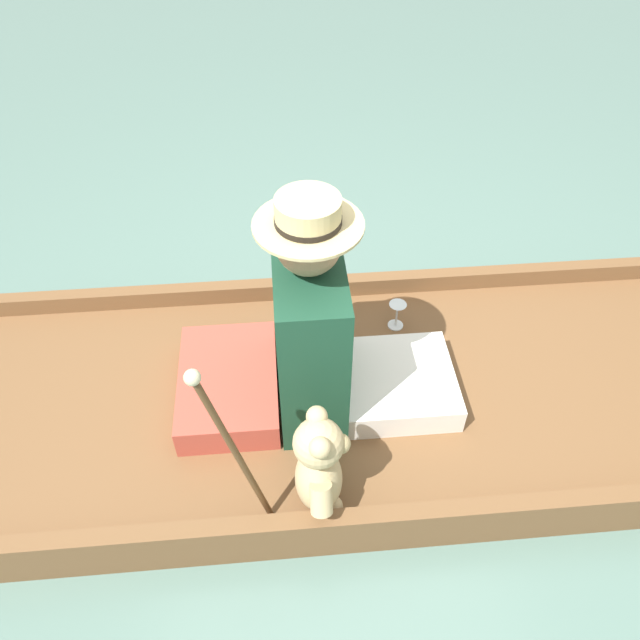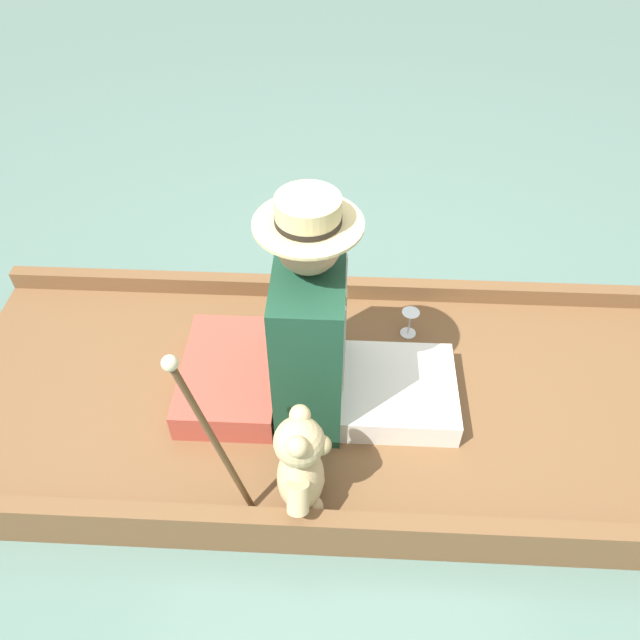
{
  "view_description": "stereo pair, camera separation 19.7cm",
  "coord_description": "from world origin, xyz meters",
  "px_view_note": "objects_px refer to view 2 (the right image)",
  "views": [
    {
      "loc": [
        1.48,
        -0.25,
        2.01
      ],
      "look_at": [
        0.03,
        -0.13,
        0.54
      ],
      "focal_mm": 35.0,
      "sensor_mm": 36.0,
      "label": 1
    },
    {
      "loc": [
        1.49,
        -0.06,
        2.01
      ],
      "look_at": [
        0.03,
        -0.13,
        0.54
      ],
      "focal_mm": 35.0,
      "sensor_mm": 36.0,
      "label": 2
    }
  ],
  "objects_px": {
    "teddy_bear": "(301,466)",
    "wine_glass": "(410,318)",
    "seated_person": "(328,338)",
    "walking_cane": "(207,429)"
  },
  "relations": [
    {
      "from": "teddy_bear",
      "to": "wine_glass",
      "type": "bearing_deg",
      "value": 153.37
    },
    {
      "from": "wine_glass",
      "to": "walking_cane",
      "type": "xyz_separation_m",
      "value": [
        0.82,
        -0.65,
        0.34
      ]
    },
    {
      "from": "seated_person",
      "to": "teddy_bear",
      "type": "relative_size",
      "value": 2.11
    },
    {
      "from": "seated_person",
      "to": "teddy_bear",
      "type": "height_order",
      "value": "seated_person"
    },
    {
      "from": "teddy_bear",
      "to": "walking_cane",
      "type": "xyz_separation_m",
      "value": [
        0.04,
        -0.26,
        0.24
      ]
    },
    {
      "from": "seated_person",
      "to": "walking_cane",
      "type": "xyz_separation_m",
      "value": [
        0.46,
        -0.32,
        0.11
      ]
    },
    {
      "from": "teddy_bear",
      "to": "wine_glass",
      "type": "xyz_separation_m",
      "value": [
        -0.78,
        0.39,
        -0.1
      ]
    },
    {
      "from": "seated_person",
      "to": "teddy_bear",
      "type": "bearing_deg",
      "value": -6.06
    },
    {
      "from": "teddy_bear",
      "to": "wine_glass",
      "type": "height_order",
      "value": "teddy_bear"
    },
    {
      "from": "seated_person",
      "to": "walking_cane",
      "type": "height_order",
      "value": "seated_person"
    }
  ]
}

